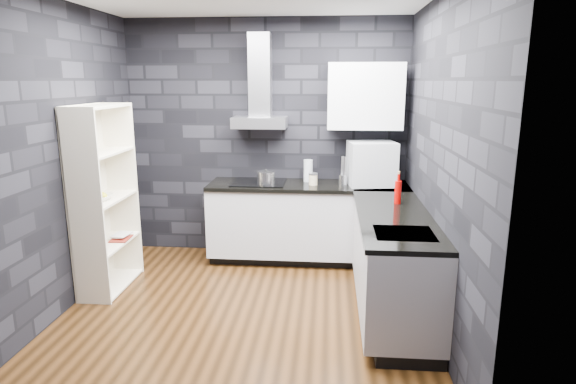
# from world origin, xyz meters

# --- Properties ---
(ground) EXTENTS (3.20, 3.20, 0.00)m
(ground) POSITION_xyz_m (0.00, 0.00, 0.00)
(ground) COLOR #42260F
(wall_back) EXTENTS (3.20, 0.05, 2.70)m
(wall_back) POSITION_xyz_m (0.00, 1.62, 1.35)
(wall_back) COLOR black
(wall_back) RESTS_ON ground
(wall_front) EXTENTS (3.20, 0.05, 2.70)m
(wall_front) POSITION_xyz_m (0.00, -1.62, 1.35)
(wall_front) COLOR black
(wall_front) RESTS_ON ground
(wall_left) EXTENTS (0.05, 3.20, 2.70)m
(wall_left) POSITION_xyz_m (-1.62, 0.00, 1.35)
(wall_left) COLOR black
(wall_left) RESTS_ON ground
(wall_right) EXTENTS (0.05, 3.20, 2.70)m
(wall_right) POSITION_xyz_m (1.62, 0.00, 1.35)
(wall_right) COLOR black
(wall_right) RESTS_ON ground
(toekick_back) EXTENTS (2.18, 0.50, 0.10)m
(toekick_back) POSITION_xyz_m (0.50, 1.34, 0.05)
(toekick_back) COLOR black
(toekick_back) RESTS_ON ground
(toekick_right) EXTENTS (0.50, 1.78, 0.10)m
(toekick_right) POSITION_xyz_m (1.34, 0.10, 0.05)
(toekick_right) COLOR black
(toekick_right) RESTS_ON ground
(counter_back_cab) EXTENTS (2.20, 0.60, 0.76)m
(counter_back_cab) POSITION_xyz_m (0.50, 1.30, 0.48)
(counter_back_cab) COLOR silver
(counter_back_cab) RESTS_ON ground
(counter_right_cab) EXTENTS (0.60, 1.80, 0.76)m
(counter_right_cab) POSITION_xyz_m (1.30, 0.10, 0.48)
(counter_right_cab) COLOR silver
(counter_right_cab) RESTS_ON ground
(counter_back_top) EXTENTS (2.20, 0.62, 0.04)m
(counter_back_top) POSITION_xyz_m (0.50, 1.29, 0.88)
(counter_back_top) COLOR black
(counter_back_top) RESTS_ON counter_back_cab
(counter_right_top) EXTENTS (0.62, 1.80, 0.04)m
(counter_right_top) POSITION_xyz_m (1.29, 0.10, 0.88)
(counter_right_top) COLOR black
(counter_right_top) RESTS_ON counter_right_cab
(counter_corner_top) EXTENTS (0.62, 0.62, 0.04)m
(counter_corner_top) POSITION_xyz_m (1.30, 1.30, 0.88)
(counter_corner_top) COLOR black
(counter_corner_top) RESTS_ON counter_right_cab
(hood_body) EXTENTS (0.60, 0.34, 0.12)m
(hood_body) POSITION_xyz_m (-0.05, 1.43, 1.56)
(hood_body) COLOR #ADACB1
(hood_body) RESTS_ON wall_back
(hood_chimney) EXTENTS (0.24, 0.20, 0.90)m
(hood_chimney) POSITION_xyz_m (-0.05, 1.50, 2.07)
(hood_chimney) COLOR #ADACB1
(hood_chimney) RESTS_ON hood_body
(upper_cabinet) EXTENTS (0.80, 0.35, 0.70)m
(upper_cabinet) POSITION_xyz_m (1.10, 1.43, 1.85)
(upper_cabinet) COLOR silver
(upper_cabinet) RESTS_ON wall_back
(cooktop) EXTENTS (0.58, 0.50, 0.01)m
(cooktop) POSITION_xyz_m (-0.05, 1.30, 0.91)
(cooktop) COLOR black
(cooktop) RESTS_ON counter_back_top
(sink_rim) EXTENTS (0.44, 0.40, 0.01)m
(sink_rim) POSITION_xyz_m (1.30, -0.40, 0.89)
(sink_rim) COLOR #ADACB1
(sink_rim) RESTS_ON counter_right_top
(pot) EXTENTS (0.24, 0.24, 0.12)m
(pot) POSITION_xyz_m (0.04, 1.22, 0.97)
(pot) COLOR #BBBBC0
(pot) RESTS_ON cooktop
(glass_vase) EXTENTS (0.13, 0.13, 0.25)m
(glass_vase) POSITION_xyz_m (0.49, 1.42, 1.02)
(glass_vase) COLOR silver
(glass_vase) RESTS_ON counter_back_top
(storage_jar) EXTENTS (0.11, 0.11, 0.11)m
(storage_jar) POSITION_xyz_m (0.56, 1.25, 0.96)
(storage_jar) COLOR beige
(storage_jar) RESTS_ON counter_back_top
(utensil_crock) EXTENTS (0.11, 0.11, 0.12)m
(utensil_crock) POSITION_xyz_m (0.88, 1.26, 0.96)
(utensil_crock) COLOR #BBBBC0
(utensil_crock) RESTS_ON counter_back_top
(appliance_garage) EXTENTS (0.55, 0.45, 0.49)m
(appliance_garage) POSITION_xyz_m (1.19, 1.30, 1.12)
(appliance_garage) COLOR silver
(appliance_garage) RESTS_ON counter_back_top
(red_bottle) EXTENTS (0.07, 0.07, 0.21)m
(red_bottle) POSITION_xyz_m (1.37, 0.50, 1.01)
(red_bottle) COLOR #A10502
(red_bottle) RESTS_ON counter_right_top
(bookshelf) EXTENTS (0.47, 0.85, 1.80)m
(bookshelf) POSITION_xyz_m (-1.42, 0.42, 0.90)
(bookshelf) COLOR #F3E9CC
(bookshelf) RESTS_ON ground
(fruit_bowl) EXTENTS (0.21, 0.21, 0.05)m
(fruit_bowl) POSITION_xyz_m (-1.42, 0.33, 0.94)
(fruit_bowl) COLOR silver
(fruit_bowl) RESTS_ON bookshelf
(book_red) EXTENTS (0.18, 0.03, 0.24)m
(book_red) POSITION_xyz_m (-1.43, 0.52, 0.57)
(book_red) COLOR maroon
(book_red) RESTS_ON bookshelf
(book_second) EXTENTS (0.15, 0.03, 0.21)m
(book_second) POSITION_xyz_m (-1.42, 0.57, 0.59)
(book_second) COLOR #B2B2B2
(book_second) RESTS_ON bookshelf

